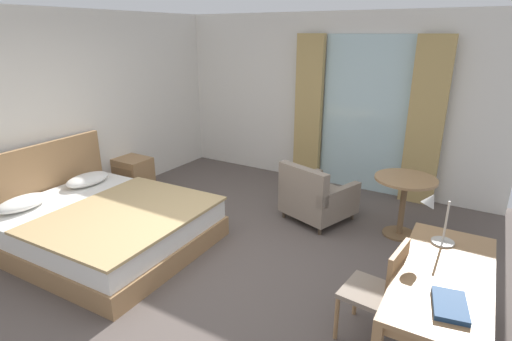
% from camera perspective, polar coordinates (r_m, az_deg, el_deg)
% --- Properties ---
extents(ground, '(5.73, 6.73, 0.10)m').
position_cam_1_polar(ground, '(4.44, -6.31, -13.93)').
color(ground, '#564C47').
extents(wall_back, '(5.33, 0.12, 2.65)m').
position_cam_1_polar(wall_back, '(6.54, 10.12, 9.73)').
color(wall_back, silver).
rests_on(wall_back, ground).
extents(wall_left, '(0.12, 6.33, 2.65)m').
position_cam_1_polar(wall_left, '(5.81, -27.92, 6.66)').
color(wall_left, silver).
rests_on(wall_left, ground).
extents(balcony_glass_door, '(1.31, 0.02, 2.33)m').
position_cam_1_polar(balcony_glass_door, '(6.29, 15.20, 7.53)').
color(balcony_glass_door, silver).
rests_on(balcony_glass_door, ground).
extents(curtain_panel_left, '(0.44, 0.10, 2.34)m').
position_cam_1_polar(curtain_panel_left, '(6.49, 7.47, 8.39)').
color(curtain_panel_left, tan).
rests_on(curtain_panel_left, ground).
extents(curtain_panel_right, '(0.48, 0.10, 2.34)m').
position_cam_1_polar(curtain_panel_right, '(6.02, 22.96, 6.20)').
color(curtain_panel_right, tan).
rests_on(curtain_panel_right, ground).
extents(bed, '(2.31, 1.93, 1.05)m').
position_cam_1_polar(bed, '(5.02, -21.15, -6.96)').
color(bed, '#9E754C').
rests_on(bed, ground).
extents(nightstand, '(0.50, 0.43, 0.54)m').
position_cam_1_polar(nightstand, '(6.45, -17.02, -0.64)').
color(nightstand, '#9E754C').
rests_on(nightstand, ground).
extents(writing_desk, '(0.66, 1.50, 0.74)m').
position_cam_1_polar(writing_desk, '(3.27, 25.05, -14.35)').
color(writing_desk, '#9E754C').
rests_on(writing_desk, ground).
extents(desk_chair, '(0.44, 0.45, 0.87)m').
position_cam_1_polar(desk_chair, '(3.37, 17.26, -15.70)').
color(desk_chair, gray).
rests_on(desk_chair, ground).
extents(desk_lamp, '(0.29, 0.29, 0.48)m').
position_cam_1_polar(desk_lamp, '(3.44, 24.08, -5.47)').
color(desk_lamp, '#B7B2A8').
rests_on(desk_lamp, writing_desk).
extents(closed_book, '(0.26, 0.35, 0.03)m').
position_cam_1_polar(closed_book, '(2.88, 25.87, -16.86)').
color(closed_book, navy).
rests_on(closed_book, writing_desk).
extents(armchair_by_window, '(0.95, 0.96, 0.78)m').
position_cam_1_polar(armchair_by_window, '(5.29, 8.53, -3.82)').
color(armchair_by_window, gray).
rests_on(armchair_by_window, ground).
extents(round_cafe_table, '(0.71, 0.71, 0.74)m').
position_cam_1_polar(round_cafe_table, '(5.07, 20.32, -3.00)').
color(round_cafe_table, '#9E754C').
rests_on(round_cafe_table, ground).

